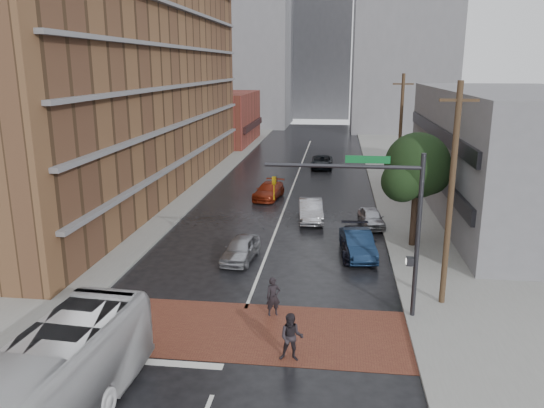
% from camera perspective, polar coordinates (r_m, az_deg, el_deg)
% --- Properties ---
extents(ground, '(160.00, 160.00, 0.00)m').
position_cam_1_polar(ground, '(22.09, -3.99, -14.00)').
color(ground, black).
rests_on(ground, ground).
extents(crosswalk, '(14.00, 5.00, 0.02)m').
position_cam_1_polar(crosswalk, '(22.51, -3.74, -13.37)').
color(crosswalk, brown).
rests_on(crosswalk, ground).
extents(sidewalk_west, '(9.00, 90.00, 0.15)m').
position_cam_1_polar(sidewalk_west, '(47.77, -11.89, 1.64)').
color(sidewalk_west, gray).
rests_on(sidewalk_west, ground).
extents(sidewalk_east, '(9.00, 90.00, 0.15)m').
position_cam_1_polar(sidewalk_east, '(45.88, 16.45, 0.82)').
color(sidewalk_east, gray).
rests_on(sidewalk_east, ground).
extents(apartment_block, '(10.00, 44.00, 28.00)m').
position_cam_1_polar(apartment_block, '(46.68, -16.30, 18.31)').
color(apartment_block, brown).
rests_on(apartment_block, ground).
extents(storefront_west, '(8.00, 16.00, 7.00)m').
position_cam_1_polar(storefront_west, '(75.04, -5.25, 9.19)').
color(storefront_west, maroon).
rests_on(storefront_west, ground).
extents(building_east, '(11.00, 26.00, 9.00)m').
position_cam_1_polar(building_east, '(41.45, 24.82, 4.88)').
color(building_east, slate).
rests_on(building_east, ground).
extents(distant_tower_west, '(18.00, 16.00, 32.00)m').
position_cam_1_polar(distant_tower_west, '(98.78, -3.55, 17.79)').
color(distant_tower_west, slate).
rests_on(distant_tower_west, ground).
extents(distant_tower_east, '(16.00, 14.00, 36.00)m').
position_cam_1_polar(distant_tower_east, '(91.86, 14.14, 18.88)').
color(distant_tower_east, slate).
rests_on(distant_tower_east, ground).
extents(distant_tower_center, '(12.00, 10.00, 24.00)m').
position_cam_1_polar(distant_tower_center, '(114.07, 5.30, 15.32)').
color(distant_tower_center, slate).
rests_on(distant_tower_center, ground).
extents(street_tree, '(4.20, 4.10, 6.90)m').
position_cam_1_polar(street_tree, '(31.92, 15.36, 3.59)').
color(street_tree, '#332319').
rests_on(street_tree, ground).
extents(signal_mast, '(6.50, 0.30, 7.20)m').
position_cam_1_polar(signal_mast, '(22.37, 11.92, -0.81)').
color(signal_mast, '#2D2D33').
rests_on(signal_mast, ground).
extents(utility_pole_near, '(1.60, 0.26, 10.00)m').
position_cam_1_polar(utility_pole_near, '(24.15, 18.68, 0.86)').
color(utility_pole_near, '#473321').
rests_on(utility_pole_near, ground).
extents(utility_pole_far, '(1.60, 0.26, 10.00)m').
position_cam_1_polar(utility_pole_far, '(43.62, 13.61, 7.09)').
color(utility_pole_far, '#473321').
rests_on(utility_pole_far, ground).
extents(pedestrian_a, '(0.74, 0.62, 1.74)m').
position_cam_1_polar(pedestrian_a, '(23.32, 0.13, -9.95)').
color(pedestrian_a, black).
rests_on(pedestrian_a, ground).
extents(pedestrian_b, '(0.90, 0.70, 1.85)m').
position_cam_1_polar(pedestrian_b, '(20.04, 2.11, -14.15)').
color(pedestrian_b, black).
rests_on(pedestrian_b, ground).
extents(car_travel_a, '(2.00, 4.04, 1.33)m').
position_cam_1_polar(car_travel_a, '(29.74, -3.39, -4.84)').
color(car_travel_a, '#A4A6AC').
rests_on(car_travel_a, ground).
extents(car_travel_b, '(2.02, 4.71, 1.51)m').
position_cam_1_polar(car_travel_b, '(37.24, 4.18, -0.67)').
color(car_travel_b, '#ABACB3').
rests_on(car_travel_b, ground).
extents(car_travel_c, '(2.48, 4.73, 1.31)m').
position_cam_1_polar(car_travel_c, '(43.37, -0.35, 1.44)').
color(car_travel_c, maroon).
rests_on(car_travel_c, ground).
extents(suv_travel, '(2.23, 4.79, 1.33)m').
position_cam_1_polar(suv_travel, '(56.76, 5.39, 4.54)').
color(suv_travel, black).
rests_on(suv_travel, ground).
extents(car_parked_near, '(2.17, 4.62, 1.46)m').
position_cam_1_polar(car_parked_near, '(30.66, 9.22, -4.27)').
color(car_parked_near, '#122440').
rests_on(car_parked_near, ground).
extents(car_parked_mid, '(2.20, 4.87, 1.39)m').
position_cam_1_polar(car_parked_mid, '(30.97, 9.19, -4.15)').
color(car_parked_mid, black).
rests_on(car_parked_mid, ground).
extents(car_parked_far, '(1.95, 3.79, 1.24)m').
position_cam_1_polar(car_parked_far, '(36.47, 10.63, -1.44)').
color(car_parked_far, '#B1B3B9').
rests_on(car_parked_far, ground).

